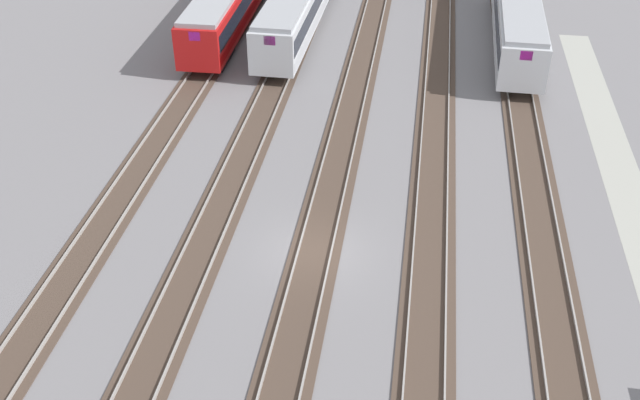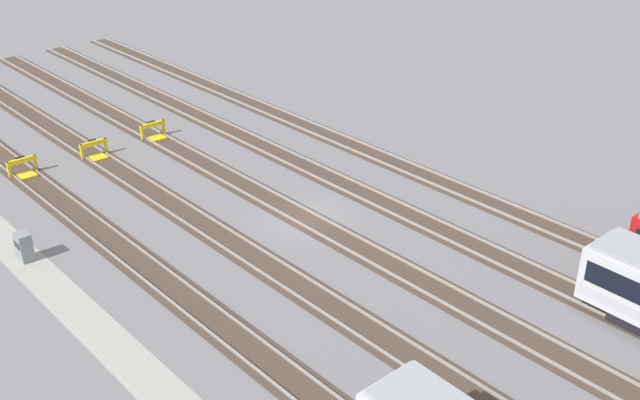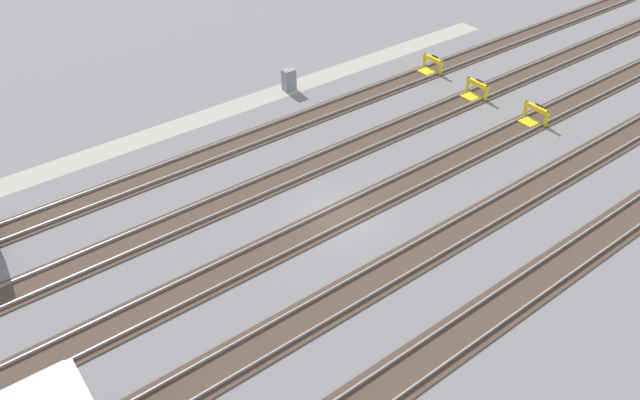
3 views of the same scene
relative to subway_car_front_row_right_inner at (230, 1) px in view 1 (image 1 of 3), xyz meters
name	(u,v)px [view 1 (image 1 of 3)]	position (x,y,z in m)	size (l,w,h in m)	color
ground_plane	(315,252)	(-24.67, -9.89, -2.04)	(400.00, 400.00, 0.00)	slate
rail_track_nearest	(548,273)	(-24.67, -19.79, -2.00)	(90.00, 2.23, 0.21)	#47382D
rail_track_near_inner	(429,262)	(-24.67, -14.84, -2.00)	(90.00, 2.23, 0.21)	#47382D
rail_track_middle	(315,251)	(-24.67, -9.89, -2.00)	(90.00, 2.24, 0.21)	#47382D
rail_track_far_inner	(205,241)	(-24.67, -4.95, -2.00)	(90.00, 2.23, 0.21)	#47382D
rail_track_farthest	(99,231)	(-24.67, 0.00, -2.00)	(90.00, 2.23, 0.21)	#47382D
subway_car_front_row_right_inner	(230,1)	(0.00, 0.00, 0.00)	(18.04, 3.11, 3.70)	#B71414
subway_car_front_row_rightmost	(298,5)	(0.00, -4.91, 0.00)	(18.05, 3.16, 3.70)	silver
subway_car_back_row_leftmost	(517,16)	(0.00, -19.85, 0.00)	(18.06, 3.22, 3.70)	silver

